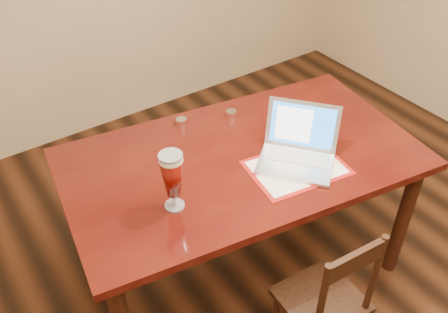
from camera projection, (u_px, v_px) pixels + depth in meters
room_shell at (395, 16)px, 1.60m from camera, size 4.51×5.01×2.71m
dining_table at (242, 171)px, 2.57m from camera, size 1.92×1.26×1.13m
dining_chair at (326, 301)px, 2.35m from camera, size 0.40×0.38×0.87m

